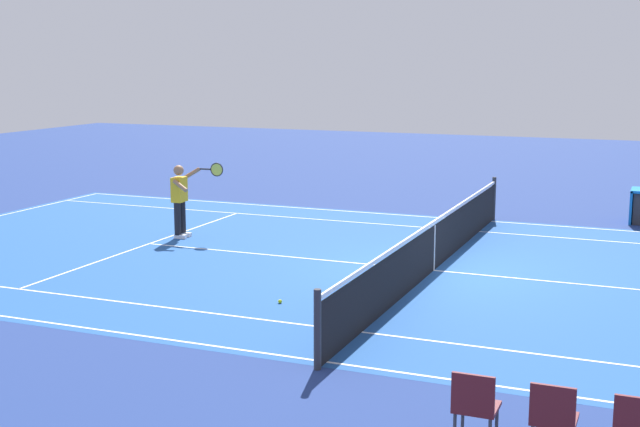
% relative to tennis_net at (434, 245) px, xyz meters
% --- Properties ---
extents(ground_plane, '(60.00, 60.00, 0.00)m').
position_rel_tennis_net_xyz_m(ground_plane, '(0.00, 0.00, -0.49)').
color(ground_plane, navy).
extents(court_slab, '(24.20, 11.40, 0.00)m').
position_rel_tennis_net_xyz_m(court_slab, '(0.00, 0.00, -0.49)').
color(court_slab, '#1E4C93').
rests_on(court_slab, ground_plane).
extents(court_line_markings, '(23.85, 11.05, 0.01)m').
position_rel_tennis_net_xyz_m(court_line_markings, '(0.00, 0.00, -0.49)').
color(court_line_markings, white).
rests_on(court_line_markings, ground_plane).
extents(tennis_net, '(0.10, 11.70, 1.08)m').
position_rel_tennis_net_xyz_m(tennis_net, '(0.00, 0.00, 0.00)').
color(tennis_net, '#2D2D33').
rests_on(tennis_net, ground_plane).
extents(tennis_player_near, '(1.04, 0.78, 1.70)m').
position_rel_tennis_net_xyz_m(tennis_player_near, '(6.11, -0.88, 0.44)').
color(tennis_player_near, black).
rests_on(tennis_player_near, ground_plane).
extents(tennis_ball, '(0.07, 0.07, 0.07)m').
position_rel_tennis_net_xyz_m(tennis_ball, '(1.76, 3.17, -0.46)').
color(tennis_ball, '#CCE01E').
rests_on(tennis_ball, ground_plane).
extents(spectator_chair_1, '(0.44, 0.44, 0.88)m').
position_rel_tennis_net_xyz_m(spectator_chair_1, '(-3.19, 7.41, 0.03)').
color(spectator_chair_1, '#38383D').
rests_on(spectator_chair_1, ground_plane).
extents(spectator_chair_2, '(0.44, 0.44, 0.88)m').
position_rel_tennis_net_xyz_m(spectator_chair_2, '(-2.41, 7.41, 0.03)').
color(spectator_chair_2, '#38383D').
rests_on(spectator_chair_2, ground_plane).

